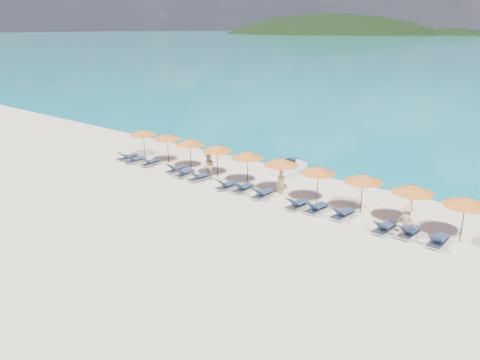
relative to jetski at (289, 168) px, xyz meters
The scene contains 32 objects.
ground 9.14m from the jetski, 85.57° to the right, with size 1400.00×1400.00×0.00m, color beige.
headland_main 610.65m from the jetski, 119.41° to the left, with size 374.00×242.00×126.50m.
headland_small 571.86m from the jetski, 105.16° to the left, with size 162.00×126.00×85.50m.
jetski is the anchor object (origin of this frame).
beachgoer_a 4.44m from the jetski, 62.21° to the right, with size 0.55×0.36×1.51m, color tan.
beachgoer_b 5.56m from the jetski, 127.65° to the right, with size 0.81×0.47×1.68m, color tan.
beachgoer_c 11.07m from the jetski, 25.55° to the right, with size 1.00×0.46×1.54m, color tan.
umbrella_0 11.42m from the jetski, 160.26° to the right, with size 2.10×2.10×2.28m.
umbrella_1 9.12m from the jetski, 156.45° to the right, with size 2.10×2.10×2.28m.
umbrella_2 7.03m from the jetski, 146.96° to the right, with size 2.10×2.10×2.28m.
umbrella_3 5.20m from the jetski, 129.50° to the right, with size 2.10×2.10×2.28m.
umbrella_4 4.19m from the jetski, 98.31° to the right, with size 2.10×2.10×2.28m.
umbrella_5 4.57m from the jetski, 63.06° to the right, with size 2.10×2.10×2.28m.
umbrella_6 6.14m from the jetski, 40.61° to the right, with size 2.10×2.10×2.28m.
umbrella_7 8.11m from the jetski, 27.08° to the right, with size 2.10×2.10×2.28m.
umbrella_8 10.53m from the jetski, 20.60° to the right, with size 2.10×2.10×2.28m.
umbrella_9 12.92m from the jetski, 17.47° to the right, with size 2.10×2.10×2.28m.
lounger_0 12.33m from the jetski, 156.42° to the right, with size 0.76×1.75×0.66m.
lounger_1 11.40m from the jetski, 153.64° to the right, with size 0.71×1.73×0.66m.
lounger_2 10.04m from the jetski, 151.39° to the right, with size 0.67×1.72×0.66m.
lounger_3 7.79m from the jetski, 142.42° to the right, with size 0.72×1.73×0.66m.
lounger_4 7.13m from the jetski, 134.99° to the right, with size 0.79×1.76×0.66m.
lounger_5 6.21m from the jetski, 125.94° to the right, with size 0.77×1.75×0.66m.
lounger_6 5.27m from the jetski, 102.38° to the right, with size 0.69×1.72×0.66m.
lounger_7 4.89m from the jetski, 90.52° to the right, with size 0.74×1.74×0.66m.
lounger_8 5.19m from the jetski, 73.28° to the right, with size 0.70×1.73×0.66m.
lounger_9 6.49m from the jetski, 51.72° to the right, with size 0.74×1.74×0.66m.
lounger_10 7.10m from the jetski, 43.83° to the right, with size 0.75×1.74×0.66m.
lounger_11 8.13m from the jetski, 35.74° to the right, with size 0.78×1.75×0.66m.
lounger_12 10.35m from the jetski, 29.11° to the right, with size 0.75×1.74×0.66m.
lounger_13 11.23m from the jetski, 25.13° to the right, with size 0.76×1.75×0.66m.
lounger_14 12.52m from the jetski, 22.80° to the right, with size 0.64×1.71×0.66m.
Camera 1 is at (16.27, -16.68, 9.61)m, focal length 35.00 mm.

